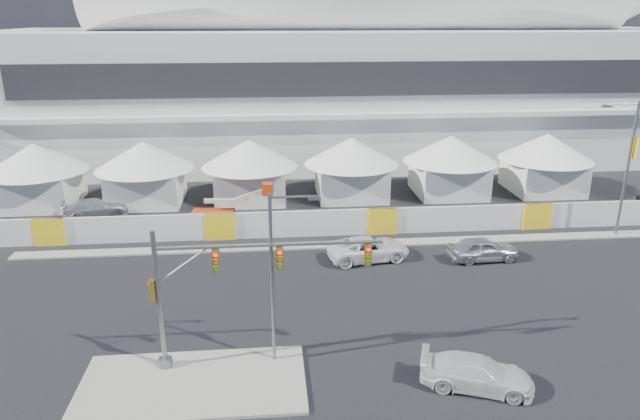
{
  "coord_description": "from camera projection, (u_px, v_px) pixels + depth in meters",
  "views": [
    {
      "loc": [
        -2.34,
        -24.92,
        15.67
      ],
      "look_at": [
        0.9,
        10.0,
        3.58
      ],
      "focal_mm": 32.0,
      "sensor_mm": 36.0,
      "label": 1
    }
  ],
  "objects": [
    {
      "name": "pickup_curb",
      "position": [
        368.0,
        249.0,
        38.21
      ],
      "size": [
        3.4,
        5.85,
        1.53
      ],
      "primitive_type": "imported",
      "rotation": [
        0.0,
        0.0,
        1.73
      ],
      "color": "white",
      "rests_on": "ground"
    },
    {
      "name": "tent_row",
      "position": [
        301.0,
        163.0,
        50.38
      ],
      "size": [
        53.4,
        8.4,
        5.4
      ],
      "color": "white",
      "rests_on": "ground"
    },
    {
      "name": "lot_car_c",
      "position": [
        96.0,
        208.0,
        46.3
      ],
      "size": [
        3.52,
        5.42,
        1.46
      ],
      "primitive_type": "imported",
      "rotation": [
        0.0,
        0.0,
        1.89
      ],
      "color": "silver",
      "rests_on": "ground"
    },
    {
      "name": "hoarding_fence",
      "position": [
        382.0,
        221.0,
        42.62
      ],
      "size": [
        70.0,
        0.25,
        2.0
      ],
      "primitive_type": "cube",
      "color": "silver",
      "rests_on": "ground"
    },
    {
      "name": "far_curb",
      "position": [
        573.0,
        236.0,
        42.26
      ],
      "size": [
        80.0,
        1.2,
        0.12
      ],
      "primitive_type": "cube",
      "color": "gray",
      "rests_on": "ground"
    },
    {
      "name": "boom_lift",
      "position": [
        221.0,
        212.0,
        44.93
      ],
      "size": [
        6.54,
        1.81,
        3.28
      ],
      "rotation": [
        0.0,
        0.0,
        -0.11
      ],
      "color": "#BB3411",
      "rests_on": "ground"
    },
    {
      "name": "median_island",
      "position": [
        193.0,
        383.0,
        25.39
      ],
      "size": [
        10.0,
        5.0,
        0.15
      ],
      "primitive_type": "cube",
      "color": "gray",
      "rests_on": "ground"
    },
    {
      "name": "stadium",
      "position": [
        362.0,
        71.0,
        65.52
      ],
      "size": [
        80.0,
        24.8,
        21.98
      ],
      "color": "silver",
      "rests_on": "ground"
    },
    {
      "name": "ground",
      "position": [
        321.0,
        342.0,
        28.77
      ],
      "size": [
        160.0,
        160.0,
        0.0
      ],
      "primitive_type": "plane",
      "color": "black",
      "rests_on": "ground"
    },
    {
      "name": "sedan_silver",
      "position": [
        483.0,
        249.0,
        38.09
      ],
      "size": [
        2.1,
        4.74,
        1.58
      ],
      "primitive_type": "imported",
      "rotation": [
        0.0,
        0.0,
        1.62
      ],
      "color": "#B5B5BA",
      "rests_on": "ground"
    },
    {
      "name": "streetlight_curb",
      "position": [
        626.0,
        160.0,
        40.67
      ],
      "size": [
        2.96,
        0.67,
        9.99
      ],
      "color": "gray",
      "rests_on": "ground"
    },
    {
      "name": "pickup_near",
      "position": [
        477.0,
        373.0,
        25.05
      ],
      "size": [
        3.47,
        5.29,
        1.43
      ],
      "primitive_type": "imported",
      "rotation": [
        0.0,
        0.0,
        1.24
      ],
      "color": "silver",
      "rests_on": "ground"
    },
    {
      "name": "streetlight_median",
      "position": [
        277.0,
        268.0,
        25.59
      ],
      "size": [
        2.28,
        0.23,
        8.24
      ],
      "color": "slate",
      "rests_on": "median_island"
    },
    {
      "name": "traffic_mast",
      "position": [
        211.0,
        290.0,
        25.49
      ],
      "size": [
        10.39,
        0.65,
        6.73
      ],
      "color": "gray",
      "rests_on": "median_island"
    }
  ]
}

